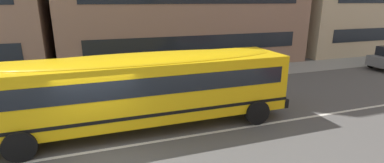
# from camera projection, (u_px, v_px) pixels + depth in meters

# --- Properties ---
(ground_plane) EXTENTS (400.00, 400.00, 0.00)m
(ground_plane) POSITION_uv_depth(u_px,v_px,m) (101.00, 150.00, 9.36)
(ground_plane) COLOR #54514F
(sidewalk_far) EXTENTS (120.00, 3.00, 0.01)m
(sidewalk_far) POSITION_uv_depth(u_px,v_px,m) (97.00, 85.00, 16.51)
(sidewalk_far) COLOR gray
(sidewalk_far) RESTS_ON ground_plane
(lane_centreline) EXTENTS (110.00, 0.16, 0.01)m
(lane_centreline) POSITION_uv_depth(u_px,v_px,m) (101.00, 150.00, 9.36)
(lane_centreline) COLOR silver
(lane_centreline) RESTS_ON ground_plane
(school_bus) EXTENTS (12.86, 3.03, 2.87)m
(school_bus) POSITION_uv_depth(u_px,v_px,m) (140.00, 85.00, 10.64)
(school_bus) COLOR yellow
(school_bus) RESTS_ON ground_plane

